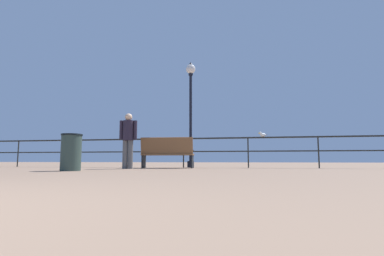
{
  "coord_description": "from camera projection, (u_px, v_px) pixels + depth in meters",
  "views": [
    {
      "loc": [
        2.14,
        -0.6,
        0.26
      ],
      "look_at": [
        0.39,
        8.59,
        1.3
      ],
      "focal_mm": 26.82,
      "sensor_mm": 36.0,
      "label": 1
    }
  ],
  "objects": [
    {
      "name": "pier_railing",
      "position": [
        184.0,
        145.0,
        9.91
      ],
      "size": [
        21.96,
        0.05,
        1.02
      ],
      "color": "#242523",
      "rests_on": "ground_plane"
    },
    {
      "name": "seagull_on_rail",
      "position": [
        262.0,
        135.0,
        9.45
      ],
      "size": [
        0.31,
        0.25,
        0.17
      ],
      "color": "silver",
      "rests_on": "pier_railing"
    },
    {
      "name": "person_by_bench",
      "position": [
        128.0,
        137.0,
        8.59
      ],
      "size": [
        0.53,
        0.32,
        1.66
      ],
      "color": "#555556",
      "rests_on": "ground_plane"
    },
    {
      "name": "trash_bin",
      "position": [
        71.0,
        152.0,
        6.9
      ],
      "size": [
        0.49,
        0.49,
        0.89
      ],
      "color": "#2F4039",
      "rests_on": "ground_plane"
    },
    {
      "name": "lamppost_center",
      "position": [
        191.0,
        99.0,
        10.25
      ],
      "size": [
        0.34,
        0.34,
        3.8
      ],
      "color": "black",
      "rests_on": "ground_plane"
    },
    {
      "name": "bench_near_left",
      "position": [
        167.0,
        151.0,
        9.11
      ],
      "size": [
        1.69,
        0.68,
        0.97
      ],
      "color": "brown",
      "rests_on": "ground_plane"
    }
  ]
}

